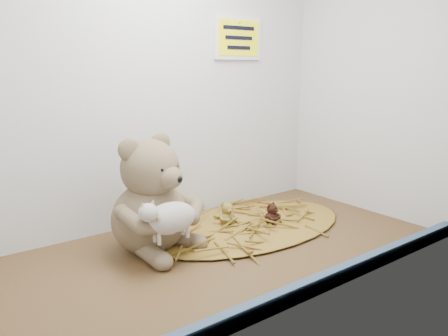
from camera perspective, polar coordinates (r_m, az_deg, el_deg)
alcove_shell at (r=110.39cm, az=-3.97°, el=12.56°), size 120.40×60.20×90.40cm
front_rail at (r=92.34cm, az=9.81°, el=-15.63°), size 119.28×2.20×3.60cm
straw_bed at (r=129.52cm, az=3.30°, el=-7.44°), size 64.37×37.38×1.25cm
main_teddy at (r=111.05cm, az=-9.76°, el=-3.35°), size 30.83×31.67×29.79cm
toy_lamb at (r=103.09cm, az=-6.95°, el=-6.51°), size 16.50×10.07×10.66cm
mini_teddy_tan at (r=127.49cm, az=0.39°, el=-5.80°), size 6.72×6.96×6.96cm
mini_teddy_brown at (r=129.26cm, az=6.22°, el=-5.77°), size 6.32×6.52×6.28cm
wall_sign at (r=144.80cm, az=1.81°, el=16.62°), size 16.00×1.20×11.00cm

